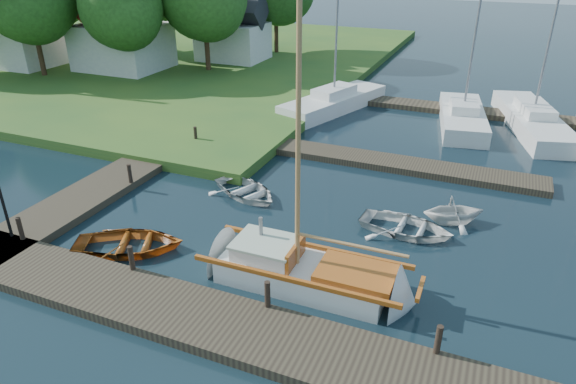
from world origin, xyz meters
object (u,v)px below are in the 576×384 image
at_px(mooring_post_1, 131,258).
at_px(house_c, 233,33).
at_px(marina_boat_0, 334,100).
at_px(mooring_post_5, 196,135).
at_px(sailboat, 308,275).
at_px(mooring_post_4, 130,173).
at_px(tender_c, 406,224).
at_px(marina_boat_3, 532,119).
at_px(mooring_post_3, 438,339).
at_px(marina_boat_2, 463,116).
at_px(mooring_post_0, 20,228).
at_px(mooring_post_2, 267,294).
at_px(tender_d, 454,208).
at_px(tender_a, 246,188).
at_px(lamp_post, 0,194).
at_px(house_a, 121,35).
at_px(house_b, 19,34).
at_px(dinghy, 129,241).
at_px(tree_2, 121,6).

distance_m(mooring_post_1, house_c, 29.22).
bearing_deg(marina_boat_0, mooring_post_5, 172.76).
distance_m(mooring_post_1, sailboat, 5.33).
bearing_deg(mooring_post_1, mooring_post_4, 128.66).
distance_m(tender_c, marina_boat_0, 14.50).
height_order(marina_boat_0, marina_boat_3, marina_boat_3).
distance_m(mooring_post_3, marina_boat_2, 18.61).
bearing_deg(mooring_post_0, mooring_post_2, 0.00).
bearing_deg(mooring_post_0, tender_d, 29.06).
distance_m(tender_a, tender_d, 7.97).
relative_size(mooring_post_3, house_c, 0.15).
height_order(lamp_post, house_c, house_c).
distance_m(mooring_post_5, house_a, 17.18).
bearing_deg(marina_boat_0, mooring_post_3, -135.85).
bearing_deg(mooring_post_2, tender_d, 60.83).
relative_size(mooring_post_0, marina_boat_0, 0.07).
distance_m(mooring_post_3, lamp_post, 14.05).
bearing_deg(house_b, house_a, 14.04).
xyz_separation_m(mooring_post_0, lamp_post, (-0.50, 0.00, 1.17)).
relative_size(tender_a, house_a, 0.50).
relative_size(tender_a, tender_d, 1.44).
relative_size(dinghy, house_b, 0.61).
relative_size(mooring_post_5, house_c, 0.15).
height_order(mooring_post_1, tree_2, tree_2).
height_order(mooring_post_5, marina_boat_2, marina_boat_2).
bearing_deg(mooring_post_5, tree_2, 140.55).
bearing_deg(mooring_post_5, tender_a, -38.75).
relative_size(marina_boat_0, marina_boat_2, 1.04).
relative_size(tender_a, house_b, 0.55).
xyz_separation_m(mooring_post_1, sailboat, (5.03, 1.73, -0.36)).
relative_size(mooring_post_0, mooring_post_3, 1.00).
height_order(mooring_post_1, tender_a, mooring_post_1).
bearing_deg(tender_d, tender_a, 70.60).
bearing_deg(tree_2, house_b, -179.72).
relative_size(mooring_post_0, house_c, 0.15).
distance_m(mooring_post_3, house_c, 33.65).
relative_size(mooring_post_1, mooring_post_2, 1.00).
distance_m(sailboat, marina_boat_0, 17.56).
distance_m(tender_c, tender_d, 2.00).
height_order(mooring_post_2, tender_a, mooring_post_2).
bearing_deg(dinghy, mooring_post_2, -126.60).
relative_size(dinghy, marina_boat_3, 0.29).
height_order(sailboat, tender_c, sailboat).
bearing_deg(mooring_post_5, house_b, 156.80).
distance_m(mooring_post_2, tender_a, 7.38).
distance_m(mooring_post_4, tender_c, 11.17).
height_order(sailboat, dinghy, sailboat).
height_order(mooring_post_1, mooring_post_4, same).
bearing_deg(mooring_post_5, mooring_post_4, -90.00).
height_order(tender_c, marina_boat_3, marina_boat_3).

